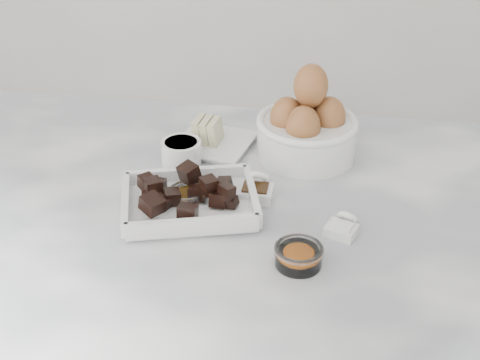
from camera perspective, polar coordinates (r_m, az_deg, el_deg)
name	(u,v)px	position (r m, az deg, el deg)	size (l,w,h in m)	color
marble_slab	(226,218)	(1.14, -1.23, -3.26)	(1.20, 0.80, 0.04)	silver
chocolate_dish	(189,198)	(1.12, -4.34, -1.50)	(0.26, 0.23, 0.06)	white
butter_plate	(213,139)	(1.31, -2.34, 3.54)	(0.17, 0.17, 0.06)	white
sugar_ramekin	(181,151)	(1.25, -5.03, 2.45)	(0.08, 0.08, 0.05)	white
egg_bowl	(307,127)	(1.26, 5.75, 4.50)	(0.19, 0.19, 0.18)	white
honey_bowl	(187,196)	(1.14, -4.51, -1.38)	(0.07, 0.07, 0.03)	white
zest_bowl	(299,255)	(1.00, 5.03, -6.39)	(0.07, 0.07, 0.03)	white
vanilla_spoon	(256,189)	(1.15, 1.37, -0.79)	(0.06, 0.07, 0.05)	white
salt_spoon	(343,227)	(1.08, 8.75, -3.97)	(0.06, 0.07, 0.04)	white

